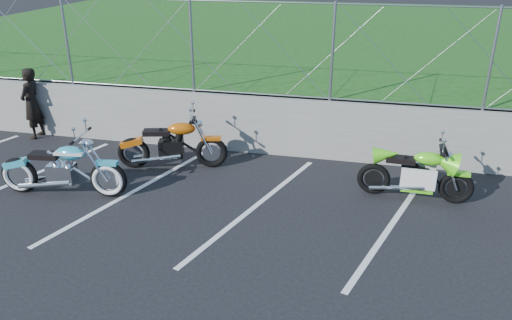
% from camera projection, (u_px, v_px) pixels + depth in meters
% --- Properties ---
extents(ground, '(90.00, 90.00, 0.00)m').
position_uv_depth(ground, '(242.00, 235.00, 8.04)').
color(ground, black).
rests_on(ground, ground).
extents(retaining_wall, '(30.00, 0.22, 1.30)m').
position_uv_depth(retaining_wall, '(282.00, 126.00, 10.92)').
color(retaining_wall, slate).
rests_on(retaining_wall, ground).
extents(grass_field, '(30.00, 20.00, 1.30)m').
position_uv_depth(grass_field, '(327.00, 45.00, 19.86)').
color(grass_field, '#174612').
rests_on(grass_field, ground).
extents(chain_link_fence, '(28.00, 0.03, 2.00)m').
position_uv_depth(chain_link_fence, '(284.00, 51.00, 10.27)').
color(chain_link_fence, gray).
rests_on(chain_link_fence, retaining_wall).
extents(parking_lines, '(18.29, 4.31, 0.01)m').
position_uv_depth(parking_lines, '(323.00, 213.00, 8.69)').
color(parking_lines, silver).
rests_on(parking_lines, ground).
extents(cruiser_turquoise, '(2.42, 0.76, 1.20)m').
position_uv_depth(cruiser_turquoise, '(64.00, 171.00, 9.16)').
color(cruiser_turquoise, black).
rests_on(cruiser_turquoise, ground).
extents(naked_orange, '(2.24, 0.83, 1.14)m').
position_uv_depth(naked_orange, '(174.00, 146.00, 10.29)').
color(naked_orange, black).
rests_on(naked_orange, ground).
extents(sportbike_green, '(2.06, 0.73, 1.07)m').
position_uv_depth(sportbike_green, '(417.00, 176.00, 9.02)').
color(sportbike_green, black).
rests_on(sportbike_green, ground).
extents(person_standing, '(0.44, 0.64, 1.69)m').
position_uv_depth(person_standing, '(32.00, 104.00, 11.82)').
color(person_standing, black).
rests_on(person_standing, ground).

